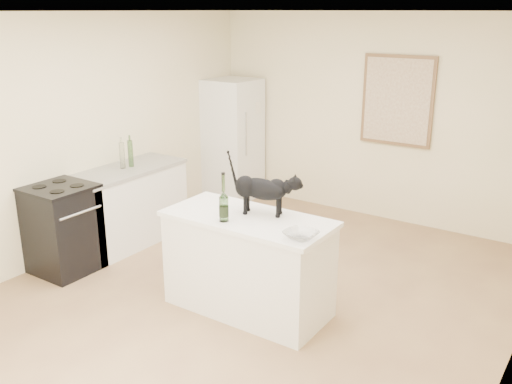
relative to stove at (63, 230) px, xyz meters
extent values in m
plane|color=tan|center=(1.95, 0.60, -0.45)|extent=(5.50, 5.50, 0.00)
plane|color=white|center=(1.95, 0.60, 2.15)|extent=(5.50, 5.50, 0.00)
plane|color=#FFECC5|center=(1.95, 3.35, 0.85)|extent=(4.50, 0.00, 4.50)
plane|color=#FFECC5|center=(-0.30, 0.60, 0.85)|extent=(0.00, 5.50, 5.50)
cube|color=white|center=(2.05, 0.40, -0.02)|extent=(1.44, 0.67, 0.86)
cube|color=white|center=(2.05, 0.40, 0.43)|extent=(1.50, 0.70, 0.04)
cube|color=white|center=(0.00, 0.90, -0.02)|extent=(0.60, 1.40, 0.86)
cube|color=gray|center=(0.00, 0.90, 0.43)|extent=(0.62, 1.44, 0.04)
cube|color=black|center=(0.00, 0.00, 0.00)|extent=(0.60, 0.60, 0.90)
cube|color=white|center=(0.00, 2.95, 0.40)|extent=(0.68, 0.68, 1.70)
cube|color=brown|center=(2.25, 3.32, 1.10)|extent=(0.90, 0.03, 1.10)
cube|color=beige|center=(2.25, 3.30, 1.10)|extent=(0.82, 0.00, 1.02)
cylinder|color=#2D5622|center=(1.94, 0.20, 0.64)|extent=(0.10, 0.10, 0.38)
imported|color=silver|center=(2.68, 0.22, 0.48)|extent=(0.29, 0.29, 0.06)
cube|color=silver|center=(0.34, 3.08, 0.87)|extent=(0.03, 0.12, 0.16)
cylinder|color=#1A4A18|center=(0.01, 0.99, 0.60)|extent=(0.06, 0.06, 0.31)
cylinder|color=#A2AFA1|center=(-0.02, 0.89, 0.60)|extent=(0.06, 0.06, 0.30)
camera|label=1|loc=(4.67, -3.36, 2.17)|focal=39.54mm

